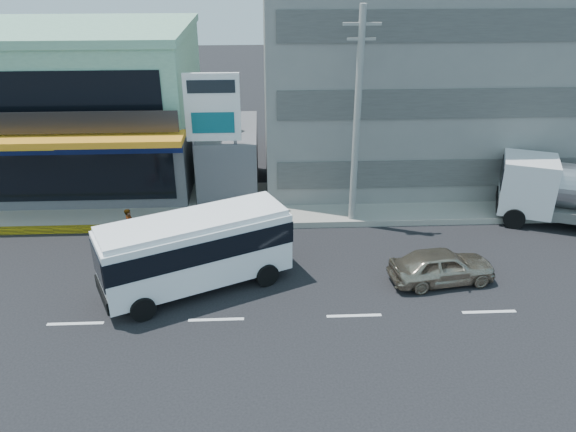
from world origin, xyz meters
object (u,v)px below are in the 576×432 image
object	(u,v)px
satellite_dish	(227,131)
billboard	(213,115)
utility_pole_near	(357,120)
motorcycle_rider	(132,237)
shop_building	(82,110)
concrete_building	(409,47)
minibus	(195,247)
sedan	(442,266)

from	to	relation	value
satellite_dish	billboard	bearing A→B (deg)	-105.52
billboard	utility_pole_near	bearing A→B (deg)	-15.48
motorcycle_rider	shop_building	bearing A→B (deg)	114.86
shop_building	billboard	size ratio (longest dim) A/B	1.80
concrete_building	minibus	size ratio (longest dim) A/B	2.13
shop_building	concrete_building	distance (m)	18.28
motorcycle_rider	satellite_dish	bearing A→B (deg)	54.89
satellite_dish	minibus	xyz separation A→B (m)	(-0.83, -8.81, -1.77)
concrete_building	minibus	distance (m)	17.56
concrete_building	satellite_dish	distance (m)	11.30
billboard	minibus	distance (m)	7.68
shop_building	motorcycle_rider	bearing A→B (deg)	-65.14
satellite_dish	utility_pole_near	xyz separation A→B (m)	(6.00, -3.60, 1.57)
concrete_building	satellite_dish	xyz separation A→B (m)	(-10.00, -4.00, -3.42)
satellite_dish	billboard	size ratio (longest dim) A/B	0.22
billboard	motorcycle_rider	distance (m)	6.76
billboard	minibus	bearing A→B (deg)	-92.73
billboard	utility_pole_near	distance (m)	6.75
sedan	motorcycle_rider	xyz separation A→B (m)	(-12.80, 3.17, -0.06)
sedan	utility_pole_near	bearing A→B (deg)	19.86
billboard	motorcycle_rider	bearing A→B (deg)	-131.99
satellite_dish	sedan	xyz separation A→B (m)	(8.80, -8.86, -2.87)
sedan	motorcycle_rider	distance (m)	13.18
shop_building	concrete_building	size ratio (longest dim) A/B	0.77
billboard	utility_pole_near	world-z (taller)	utility_pole_near
billboard	satellite_dish	bearing A→B (deg)	74.48
utility_pole_near	motorcycle_rider	distance (m)	11.16
concrete_building	shop_building	bearing A→B (deg)	-176.65
satellite_dish	minibus	world-z (taller)	satellite_dish
satellite_dish	utility_pole_near	bearing A→B (deg)	-30.96
utility_pole_near	sedan	world-z (taller)	utility_pole_near
shop_building	sedan	distance (m)	20.79
billboard	minibus	xyz separation A→B (m)	(-0.33, -7.01, -3.12)
utility_pole_near	minibus	xyz separation A→B (m)	(-6.83, -5.21, -3.35)
concrete_building	sedan	world-z (taller)	concrete_building
billboard	sedan	xyz separation A→B (m)	(9.30, -7.06, -4.22)
motorcycle_rider	minibus	bearing A→B (deg)	-44.60
satellite_dish	shop_building	bearing A→B (deg)	159.79
minibus	sedan	distance (m)	9.69
concrete_building	satellite_dish	bearing A→B (deg)	-158.20
sedan	satellite_dish	bearing A→B (deg)	36.66
motorcycle_rider	utility_pole_near	bearing A→B (deg)	11.80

